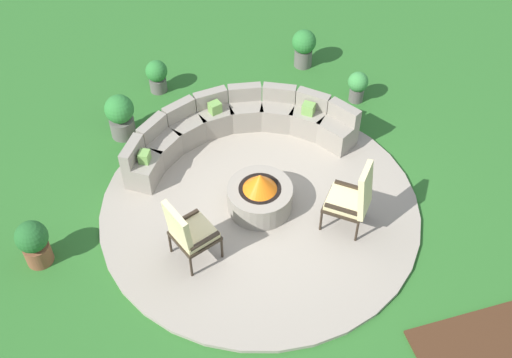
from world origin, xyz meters
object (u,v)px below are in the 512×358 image
object	(u,v)px
lounge_chair_front_right	(353,198)
potted_plant_1	(304,46)
fire_pit	(260,195)
potted_plant_4	(34,242)
potted_plant_3	(157,75)
lounge_chair_front_left	(188,232)
potted_plant_2	(358,85)
potted_plant_0	(120,115)
curved_stone_bench	(235,127)

from	to	relation	value
lounge_chair_front_right	potted_plant_1	xyz separation A→B (m)	(0.65, 3.86, -0.22)
fire_pit	lounge_chair_front_right	bearing A→B (deg)	-31.23
potted_plant_4	potted_plant_3	bearing A→B (deg)	54.90
fire_pit	lounge_chair_front_right	world-z (taller)	lounge_chair_front_right
fire_pit	potted_plant_3	world-z (taller)	fire_pit
lounge_chair_front_left	potted_plant_2	bearing A→B (deg)	104.33
potted_plant_0	lounge_chair_front_left	bearing A→B (deg)	-79.61
fire_pit	potted_plant_2	bearing A→B (deg)	39.62
lounge_chair_front_right	potted_plant_1	bearing A→B (deg)	29.08
lounge_chair_front_right	potted_plant_1	world-z (taller)	lounge_chair_front_right
potted_plant_0	fire_pit	bearing A→B (deg)	-52.47
potted_plant_0	potted_plant_4	size ratio (longest dim) A/B	1.06
lounge_chair_front_left	lounge_chair_front_right	xyz separation A→B (m)	(2.32, -0.07, 0.01)
lounge_chair_front_left	lounge_chair_front_right	world-z (taller)	lounge_chair_front_right
lounge_chair_front_left	potted_plant_0	distance (m)	2.88
lounge_chair_front_right	potted_plant_1	distance (m)	3.92
potted_plant_2	potted_plant_4	world-z (taller)	potted_plant_4
fire_pit	potted_plant_3	xyz separation A→B (m)	(-0.93, 3.19, 0.02)
potted_plant_1	potted_plant_3	distance (m)	2.72
curved_stone_bench	lounge_chair_front_left	xyz separation A→B (m)	(-1.21, -2.11, 0.29)
lounge_chair_front_left	potted_plant_4	world-z (taller)	lounge_chair_front_left
fire_pit	potted_plant_1	bearing A→B (deg)	60.52
curved_stone_bench	lounge_chair_front_left	world-z (taller)	lounge_chair_front_left
lounge_chair_front_right	potted_plant_1	size ratio (longest dim) A/B	1.58
potted_plant_3	potted_plant_4	distance (m)	3.94
fire_pit	potted_plant_4	size ratio (longest dim) A/B	1.29
lounge_chair_front_right	potted_plant_0	size ratio (longest dim) A/B	1.47
curved_stone_bench	potted_plant_1	xyz separation A→B (m)	(1.76, 1.68, 0.08)
curved_stone_bench	potted_plant_0	distance (m)	1.87
curved_stone_bench	potted_plant_2	bearing A→B (deg)	11.09
fire_pit	potted_plant_0	size ratio (longest dim) A/B	1.21
curved_stone_bench	potted_plant_4	xyz separation A→B (m)	(-3.22, -1.52, 0.07)
lounge_chair_front_right	potted_plant_4	size ratio (longest dim) A/B	1.56
potted_plant_1	potted_plant_4	distance (m)	5.91
potted_plant_3	fire_pit	bearing A→B (deg)	-73.84
potted_plant_0	potted_plant_3	size ratio (longest dim) A/B	1.28
fire_pit	potted_plant_1	distance (m)	3.64
fire_pit	lounge_chair_front_right	xyz separation A→B (m)	(1.14, -0.69, 0.32)
lounge_chair_front_left	potted_plant_0	bearing A→B (deg)	168.72
potted_plant_0	potted_plant_2	xyz separation A→B (m)	(4.04, -0.26, -0.11)
potted_plant_2	lounge_chair_front_left	bearing A→B (deg)	-143.99
fire_pit	lounge_chair_front_left	size ratio (longest dim) A/B	0.87
lounge_chair_front_left	potted_plant_0	size ratio (longest dim) A/B	1.40
potted_plant_3	potted_plant_2	bearing A→B (deg)	-20.92
curved_stone_bench	lounge_chair_front_right	size ratio (longest dim) A/B	3.25
lounge_chair_front_left	potted_plant_2	size ratio (longest dim) A/B	1.92
lounge_chair_front_right	potted_plant_4	bearing A→B (deg)	119.90
curved_stone_bench	potted_plant_4	world-z (taller)	curved_stone_bench
curved_stone_bench	potted_plant_1	size ratio (longest dim) A/B	5.13
lounge_chair_front_right	potted_plant_3	distance (m)	4.41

